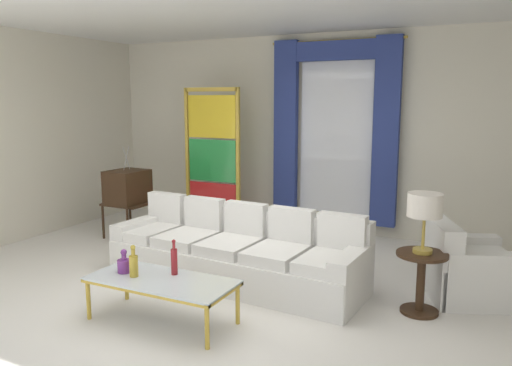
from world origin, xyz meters
The scene contains 16 objects.
ground_plane centered at (0.00, 0.00, 0.00)m, with size 16.00×16.00×0.00m, color white.
wall_rear centered at (0.00, 3.06, 1.50)m, with size 8.00×0.12×3.00m, color silver.
wall_left centered at (-3.66, 0.60, 1.50)m, with size 0.12×7.00×3.00m, color silver.
ceiling_slab centered at (0.00, 0.80, 3.02)m, with size 8.00×7.60×0.04m, color white.
curtained_window centered at (0.30, 2.89, 1.74)m, with size 2.00×0.17×2.70m.
couch_white_long centered at (-0.02, 0.48, 0.31)m, with size 2.97×1.10×0.86m.
coffee_table centered at (-0.13, -0.79, 0.37)m, with size 1.37×0.60×0.41m.
bottle_blue_decanter centered at (-0.10, -0.64, 0.55)m, with size 0.06×0.06×0.34m.
bottle_crystal_tall centered at (-0.40, -0.85, 0.53)m, with size 0.08×0.08×0.30m.
bottle_amber_squat centered at (-0.55, -0.80, 0.49)m, with size 0.13×0.13×0.23m.
vintage_tv centered at (-2.36, 1.37, 0.73)m, with size 0.62×0.62×1.35m.
armchair_white centered at (2.31, 1.03, 0.29)m, with size 1.06×1.05×0.80m.
stained_glass_divider centered at (-1.40, 2.21, 1.06)m, with size 0.95×0.05×2.20m.
peacock_figurine centered at (-1.01, 1.74, 0.22)m, with size 0.44×0.60×0.50m.
round_side_table centered at (1.96, 0.45, 0.36)m, with size 0.48×0.48×0.59m.
table_lamp_brass centered at (1.96, 0.45, 1.03)m, with size 0.32×0.32×0.57m.
Camera 1 is at (2.56, -4.30, 2.02)m, focal length 35.12 mm.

